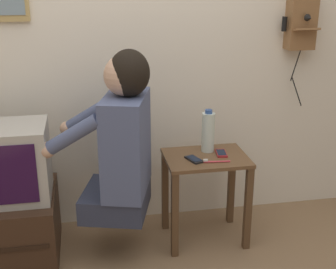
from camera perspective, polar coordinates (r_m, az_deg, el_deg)
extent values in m
cube|color=silver|center=(2.94, -4.84, 12.54)|extent=(6.80, 0.05, 2.55)
cube|color=brown|center=(2.84, 4.67, -2.87)|extent=(0.50, 0.37, 0.02)
cube|color=#523822|center=(2.77, 0.84, -9.84)|extent=(0.04, 0.04, 0.54)
cube|color=#523822|center=(2.88, 9.71, -8.91)|extent=(0.04, 0.04, 0.54)
cube|color=#523822|center=(3.05, -0.36, -6.90)|extent=(0.04, 0.04, 0.54)
cube|color=#523822|center=(3.16, 7.72, -6.18)|extent=(0.04, 0.04, 0.54)
cube|color=#2D3347|center=(2.77, -6.36, -7.92)|extent=(0.46, 0.48, 0.14)
cube|color=#4C567A|center=(2.62, -5.10, -1.19)|extent=(0.33, 0.46, 0.56)
sphere|color=tan|center=(2.51, -5.37, 7.19)|extent=(0.22, 0.22, 0.22)
ellipsoid|color=black|center=(2.50, -4.75, 7.48)|extent=(0.28, 0.28, 0.25)
cylinder|color=#4C567A|center=(2.48, -11.63, -0.09)|extent=(0.33, 0.16, 0.24)
cylinder|color=#4C567A|center=(2.80, -9.57, 2.35)|extent=(0.33, 0.16, 0.24)
sphere|color=tan|center=(2.55, -14.53, -1.85)|extent=(0.09, 0.09, 0.09)
sphere|color=tan|center=(2.87, -12.20, 0.73)|extent=(0.09, 0.09, 0.09)
cube|color=#382316|center=(2.96, -19.67, -10.61)|extent=(0.65, 0.56, 0.40)
cube|color=brown|center=(3.16, 15.93, 13.19)|extent=(0.17, 0.11, 0.36)
cube|color=brown|center=(3.09, 16.55, 12.17)|extent=(0.16, 0.07, 0.03)
cone|color=black|center=(3.06, 16.85, 13.44)|extent=(0.04, 0.05, 0.04)
cylinder|color=black|center=(3.11, 13.99, 12.94)|extent=(0.03, 0.03, 0.09)
cylinder|color=black|center=(3.18, 15.31, 8.18)|extent=(0.04, 0.04, 0.22)
cylinder|color=black|center=(3.23, 15.40, 5.07)|extent=(0.07, 0.06, 0.19)
cube|color=black|center=(2.77, 3.18, -3.05)|extent=(0.10, 0.14, 0.01)
cube|color=black|center=(2.77, 3.18, -2.93)|extent=(0.08, 0.11, 0.00)
cube|color=maroon|center=(2.88, 6.50, -2.28)|extent=(0.08, 0.13, 0.01)
cube|color=black|center=(2.87, 6.50, -2.16)|extent=(0.06, 0.10, 0.00)
cylinder|color=silver|center=(2.88, 4.91, 0.27)|extent=(0.08, 0.08, 0.24)
cylinder|color=#2D4C8C|center=(2.83, 4.98, 2.81)|extent=(0.04, 0.04, 0.02)
cylinder|color=#D83F4C|center=(2.75, 5.98, -3.31)|extent=(0.16, 0.03, 0.01)
cube|color=white|center=(2.74, 4.60, -3.14)|extent=(0.03, 0.01, 0.01)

